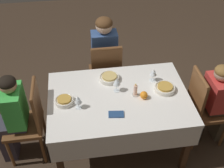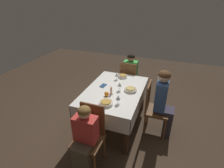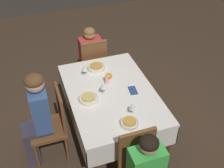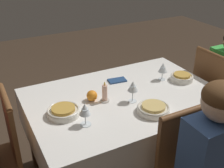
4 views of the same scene
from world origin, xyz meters
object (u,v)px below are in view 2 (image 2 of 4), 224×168
dining_table (114,94)px  wine_glass_south (120,84)px  chair_east (129,80)px  bowl_south (131,89)px  wine_glass_west (118,98)px  orange_fruit (107,94)px  person_child_green (131,74)px  bowl_east (123,76)px  chair_south (153,107)px  chair_west (90,134)px  candle_centerpiece (111,91)px  person_child_red (84,139)px  person_adult_denim (164,100)px  wine_glass_east (117,75)px  napkin_red_folded (103,86)px  bowl_west (106,103)px

dining_table → wine_glass_south: (0.01, -0.09, 0.21)m
chair_east → bowl_south: chair_east is taller
wine_glass_west → orange_fruit: wine_glass_west is taller
chair_east → person_child_green: (0.16, -0.00, 0.08)m
bowl_east → chair_south: bearing=-124.8°
chair_west → wine_glass_west: bearing=65.9°
chair_east → candle_centerpiece: chair_east is taller
person_child_red → bowl_south: bearing=74.7°
dining_table → chair_west: bearing=177.8°
candle_centerpiece → orange_fruit: candle_centerpiece is taller
person_child_green → orange_fruit: (-1.30, 0.08, 0.18)m
orange_fruit → chair_east: bearing=-3.8°
chair_west → orange_fruit: (0.67, 0.02, 0.26)m
wine_glass_west → dining_table: bearing=26.7°
person_adult_denim → orange_fruit: size_ratio=15.51×
candle_centerpiece → wine_glass_east: bearing=9.1°
dining_table → person_adult_denim: (0.04, -0.84, 0.03)m
orange_fruit → bowl_south: bearing=-47.9°
bowl_east → orange_fruit: size_ratio=2.37×
chair_east → person_adult_denim: (-0.86, -0.81, 0.16)m
chair_south → person_child_red: bearing=147.0°
napkin_red_folded → bowl_east: bearing=-25.9°
chair_south → bowl_west: size_ratio=4.39×
person_adult_denim → napkin_red_folded: size_ratio=7.85×
bowl_west → candle_centerpiece: size_ratio=1.41×
candle_centerpiece → orange_fruit: bearing=147.2°
chair_west → bowl_east: bearing=89.0°
dining_table → chair_west: (-0.91, 0.03, -0.13)m
chair_south → wine_glass_east: 0.92m
dining_table → bowl_south: bearing=-78.4°
person_child_green → wine_glass_south: 1.09m
chair_south → chair_west: bearing=142.8°
chair_east → wine_glass_west: size_ratio=6.21×
person_child_green → napkin_red_folded: size_ratio=7.10×
bowl_south → wine_glass_south: bearing=104.9°
chair_west → person_child_red: size_ratio=0.91×
wine_glass_east → wine_glass_south: bearing=-154.8°
chair_south → person_adult_denim: 0.22m
chair_east → bowl_west: size_ratio=4.39×
person_adult_denim → person_child_red: size_ratio=1.16×
person_adult_denim → wine_glass_south: size_ratio=7.50×
chair_south → orange_fruit: bearing=110.9°
chair_south → person_child_red: 1.33m
person_adult_denim → bowl_west: bearing=122.8°
napkin_red_folded → candle_centerpiece: bearing=-134.2°
person_child_green → candle_centerpiece: size_ratio=7.09×
dining_table → person_child_green: person_child_green is taller
orange_fruit → dining_table: bearing=-12.2°
dining_table → bowl_west: size_ratio=6.56×
chair_east → bowl_east: (-0.38, 0.03, 0.25)m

